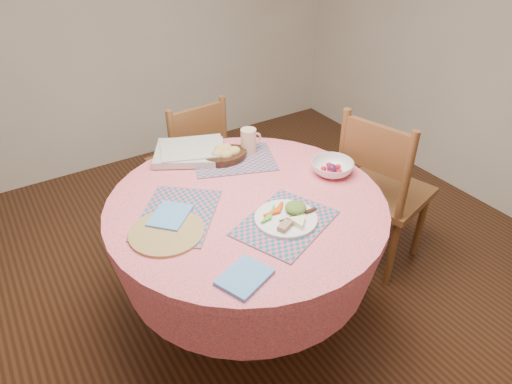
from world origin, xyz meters
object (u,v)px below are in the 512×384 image
Objects in this scene: dining_table at (247,235)px; bread_bowl at (225,153)px; wicker_trivet at (167,232)px; dinner_plate at (288,217)px; fruit_bowl at (332,168)px; chair_back at (191,161)px; latte_mug at (249,140)px; chair_right at (380,189)px.

dining_table is 0.45m from bread_bowl.
wicker_trivet is 0.50m from dinner_plate.
dinner_plate is at bearing -153.79° from fruit_bowl.
chair_back is 3.01× the size of wicker_trivet.
chair_back reaches higher than dinner_plate.
dinner_plate is 0.62m from latte_mug.
dinner_plate is at bearing 89.82° from chair_right.
fruit_bowl is at bearing -46.67° from bread_bowl.
latte_mug is (-0.62, 0.37, 0.31)m from chair_right.
fruit_bowl is at bearing 0.17° from wicker_trivet.
chair_back is at bearing 101.09° from latte_mug.
wicker_trivet is 0.75m from latte_mug.
wicker_trivet is at bearing 56.53° from chair_back.
dinner_plate is (0.46, -0.19, 0.02)m from wicker_trivet.
dining_table is at bearing 177.57° from fruit_bowl.
latte_mug is at bearing 73.53° from dinner_plate.
dinner_plate is at bearing -72.32° from dining_table.
bread_bowl is (-0.04, -0.53, 0.32)m from chair_back.
fruit_bowl is (0.23, -0.39, -0.04)m from latte_mug.
dining_table is 0.44m from wicker_trivet.
chair_right is at bearing -0.13° from dining_table.
wicker_trivet is at bearing -147.94° from latte_mug.
fruit_bowl is (0.40, 0.20, 0.01)m from dinner_plate.
chair_right reaches higher than dinner_plate.
fruit_bowl is at bearing -2.43° from dining_table.
bread_bowl is 1.82× the size of latte_mug.
bread_bowl reaches higher than wicker_trivet.
chair_right is at bearing 2.60° from fruit_bowl.
chair_back is at bearing 23.49° from chair_right.
dining_table is at bearing 77.40° from chair_back.
dinner_plate is 2.07× the size of latte_mug.
bread_bowl is 0.15m from latte_mug.
bread_bowl is at bearing 86.93° from dinner_plate.
dinner_plate is (-0.80, -0.22, 0.26)m from chair_right.
chair_back is 3.93× the size of bread_bowl.
wicker_trivet is 2.38× the size of latte_mug.
chair_right is 1.08× the size of chair_back.
chair_right reaches higher than wicker_trivet.
dinner_plate is at bearing 82.60° from chair_back.
latte_mug is at bearing 43.69° from chair_right.
bread_bowl is (-0.77, 0.37, 0.28)m from chair_right.
chair_right is 4.24× the size of bread_bowl.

